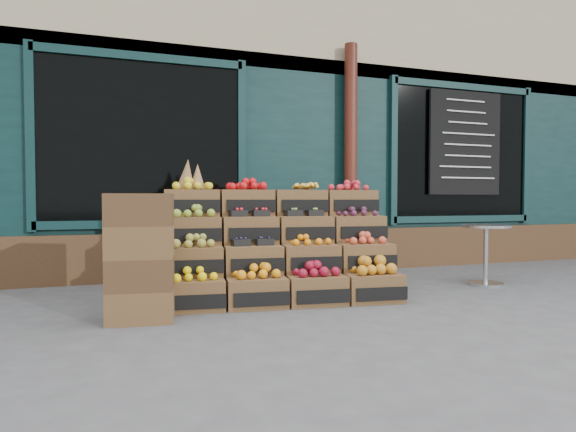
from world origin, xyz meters
name	(u,v)px	position (x,y,z in m)	size (l,w,h in m)	color
ground	(332,309)	(0.00, 0.00, 0.00)	(60.00, 60.00, 0.00)	#4B4B4E
shop_facade	(223,128)	(0.00, 5.11, 2.40)	(12.00, 6.24, 4.80)	#0C2828
crate_display	(277,254)	(-0.31, 0.75, 0.45)	(2.44, 1.40, 1.45)	brown
spare_crates	(141,258)	(-1.71, 0.11, 0.54)	(0.58, 0.44, 1.07)	brown
bistro_table	(486,247)	(2.26, 0.56, 0.45)	(0.57, 0.57, 0.72)	#B7BABE
shopkeeper	(171,200)	(-1.22, 2.75, 1.02)	(0.74, 0.49, 2.04)	#14471B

